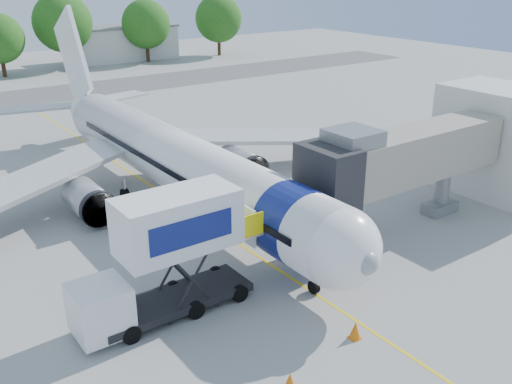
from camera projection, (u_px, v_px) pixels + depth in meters
ground at (208, 223)px, 33.86m from camera, size 160.00×160.00×0.00m
guidance_line at (208, 223)px, 33.86m from camera, size 0.15×70.00×0.01m
taxiway_strip at (18, 98)px, 65.51m from camera, size 120.00×10.00×0.01m
aircraft at (173, 159)px, 35.87m from camera, size 34.17×37.73×11.35m
jet_bridge at (396, 160)px, 31.31m from camera, size 13.90×3.20×6.60m
terminal_stub at (504, 142)px, 37.33m from camera, size 5.00×8.00×7.00m
catering_hiloader at (165, 257)px, 24.16m from camera, size 8.50×2.44×5.50m
ground_tug at (467, 359)px, 21.18m from camera, size 3.42×1.96×1.32m
safety_cone_a at (355, 330)px, 23.33m from camera, size 0.50×0.50×0.79m
safety_cone_b at (290, 381)px, 20.62m from camera, size 0.40×0.40×0.64m
outbuilding_right at (124, 43)px, 91.53m from camera, size 16.40×7.40×5.30m
tree_e at (63, 23)px, 82.18m from camera, size 8.45×8.45×10.78m
tree_f at (146, 24)px, 88.15m from camera, size 7.43×7.43×9.47m
tree_g at (219, 19)px, 94.52m from camera, size 7.71×7.71×9.83m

